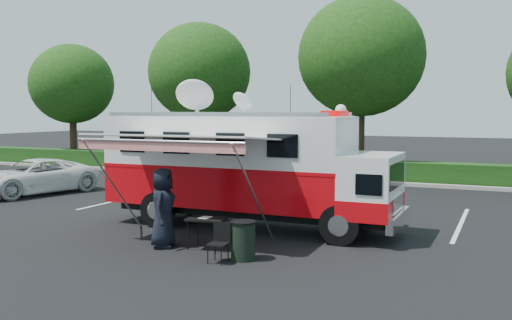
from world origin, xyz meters
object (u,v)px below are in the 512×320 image
Objects in this scene: white_suv at (34,194)px; trash_bin at (243,240)px; command_truck at (246,167)px; folding_table at (206,220)px.

trash_bin is at bearing -9.21° from white_suv.
trash_bin is at bearing -66.16° from command_truck.
white_suv is at bearing 154.73° from trash_bin.
white_suv is (-10.54, 2.40, -1.74)m from command_truck.
white_suv is 5.72× the size of trash_bin.
trash_bin is (11.98, -5.65, 0.44)m from white_suv.
trash_bin reaches higher than white_suv.
folding_table is at bearing -85.50° from command_truck.
white_suv is 13.25m from trash_bin.
command_truck is 9.64× the size of trash_bin.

